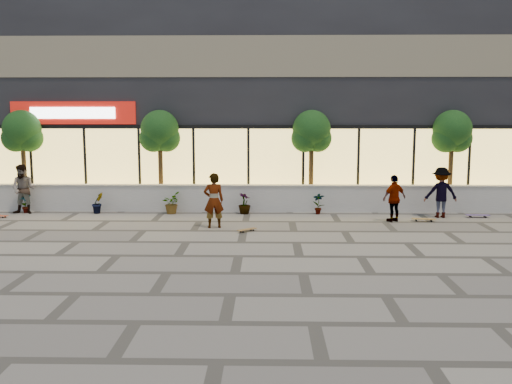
{
  "coord_description": "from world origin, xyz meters",
  "views": [
    {
      "loc": [
        0.78,
        -14.85,
        3.82
      ],
      "look_at": [
        0.41,
        3.14,
        1.3
      ],
      "focal_mm": 40.0,
      "sensor_mm": 36.0,
      "label": 1
    }
  ],
  "objects_px": {
    "skateboard_center": "(247,229)",
    "skater_right_near": "(394,198)",
    "tree_east": "(452,134)",
    "skater_left": "(23,189)",
    "skateboard_right_near": "(424,219)",
    "tree_mideast": "(312,134)",
    "tree_midwest": "(160,134)",
    "skater_center": "(214,200)",
    "skateboard_right_far": "(478,215)",
    "skater_right_far": "(441,192)",
    "tree_west": "(22,134)"
  },
  "relations": [
    {
      "from": "tree_west",
      "to": "tree_mideast",
      "type": "bearing_deg",
      "value": 0.0
    },
    {
      "from": "tree_mideast",
      "to": "tree_east",
      "type": "distance_m",
      "value": 5.5
    },
    {
      "from": "tree_east",
      "to": "skater_left",
      "type": "xyz_separation_m",
      "value": [
        -16.46,
        -1.4,
        -2.05
      ]
    },
    {
      "from": "tree_midwest",
      "to": "tree_east",
      "type": "xyz_separation_m",
      "value": [
        11.5,
        0.0,
        0.0
      ]
    },
    {
      "from": "skater_center",
      "to": "tree_east",
      "type": "bearing_deg",
      "value": -167.86
    },
    {
      "from": "skater_right_near",
      "to": "skateboard_right_near",
      "type": "relative_size",
      "value": 1.94
    },
    {
      "from": "skater_center",
      "to": "skateboard_right_far",
      "type": "bearing_deg",
      "value": -179.11
    },
    {
      "from": "skater_right_far",
      "to": "skateboard_center",
      "type": "height_order",
      "value": "skater_right_far"
    },
    {
      "from": "skater_center",
      "to": "skateboard_right_near",
      "type": "bearing_deg",
      "value": 178.45
    },
    {
      "from": "tree_midwest",
      "to": "tree_east",
      "type": "bearing_deg",
      "value": 0.0
    },
    {
      "from": "tree_midwest",
      "to": "skateboard_right_far",
      "type": "height_order",
      "value": "tree_midwest"
    },
    {
      "from": "skateboard_center",
      "to": "skater_right_near",
      "type": "bearing_deg",
      "value": -22.73
    },
    {
      "from": "tree_midwest",
      "to": "skater_left",
      "type": "relative_size",
      "value": 2.09
    },
    {
      "from": "skateboard_right_near",
      "to": "skateboard_center",
      "type": "bearing_deg",
      "value": -152.29
    },
    {
      "from": "skateboard_center",
      "to": "tree_east",
      "type": "bearing_deg",
      "value": -12.56
    },
    {
      "from": "skateboard_center",
      "to": "skateboard_right_near",
      "type": "bearing_deg",
      "value": -25.54
    },
    {
      "from": "skateboard_right_near",
      "to": "skateboard_right_far",
      "type": "xyz_separation_m",
      "value": [
        2.18,
        0.79,
        0.0
      ]
    },
    {
      "from": "tree_midwest",
      "to": "skateboard_right_near",
      "type": "bearing_deg",
      "value": -15.13
    },
    {
      "from": "tree_east",
      "to": "skater_right_far",
      "type": "distance_m",
      "value": 2.91
    },
    {
      "from": "skater_left",
      "to": "skateboard_right_near",
      "type": "relative_size",
      "value": 2.19
    },
    {
      "from": "skater_left",
      "to": "skateboard_right_far",
      "type": "distance_m",
      "value": 16.97
    },
    {
      "from": "skater_center",
      "to": "skateboard_center",
      "type": "relative_size",
      "value": 2.84
    },
    {
      "from": "skateboard_right_far",
      "to": "tree_mideast",
      "type": "bearing_deg",
      "value": 165.5
    },
    {
      "from": "skateboard_right_far",
      "to": "skater_right_far",
      "type": "bearing_deg",
      "value": -177.56
    },
    {
      "from": "tree_mideast",
      "to": "skater_left",
      "type": "relative_size",
      "value": 2.09
    },
    {
      "from": "skater_right_far",
      "to": "tree_west",
      "type": "bearing_deg",
      "value": -6.82
    },
    {
      "from": "tree_west",
      "to": "skater_center",
      "type": "height_order",
      "value": "tree_west"
    },
    {
      "from": "tree_east",
      "to": "skateboard_center",
      "type": "distance_m",
      "value": 9.54
    },
    {
      "from": "skater_center",
      "to": "skateboard_right_near",
      "type": "distance_m",
      "value": 7.46
    },
    {
      "from": "tree_east",
      "to": "skateboard_right_near",
      "type": "xyz_separation_m",
      "value": [
        -1.7,
        -2.65,
        -2.9
      ]
    },
    {
      "from": "tree_midwest",
      "to": "tree_east",
      "type": "relative_size",
      "value": 1.0
    },
    {
      "from": "tree_mideast",
      "to": "skater_right_far",
      "type": "bearing_deg",
      "value": -21.9
    },
    {
      "from": "skater_left",
      "to": "tree_mideast",
      "type": "bearing_deg",
      "value": 8.44
    },
    {
      "from": "tree_west",
      "to": "tree_east",
      "type": "xyz_separation_m",
      "value": [
        17.0,
        0.0,
        0.0
      ]
    },
    {
      "from": "skater_left",
      "to": "skater_right_far",
      "type": "distance_m",
      "value": 15.57
    },
    {
      "from": "skater_center",
      "to": "skateboard_right_near",
      "type": "relative_size",
      "value": 2.15
    },
    {
      "from": "skateboard_right_far",
      "to": "skateboard_right_near",
      "type": "bearing_deg",
      "value": -157.32
    },
    {
      "from": "skater_left",
      "to": "skater_right_near",
      "type": "relative_size",
      "value": 1.13
    },
    {
      "from": "tree_mideast",
      "to": "skater_left",
      "type": "distance_m",
      "value": 11.24
    },
    {
      "from": "skater_left",
      "to": "tree_west",
      "type": "bearing_deg",
      "value": 112.15
    },
    {
      "from": "tree_midwest",
      "to": "skater_center",
      "type": "relative_size",
      "value": 2.13
    },
    {
      "from": "skater_right_far",
      "to": "skateboard_right_near",
      "type": "xyz_separation_m",
      "value": [
        -0.8,
        -0.8,
        -0.84
      ]
    },
    {
      "from": "tree_mideast",
      "to": "skater_center",
      "type": "xyz_separation_m",
      "value": [
        -3.51,
        -3.9,
        -2.07
      ]
    },
    {
      "from": "tree_east",
      "to": "skateboard_right_far",
      "type": "distance_m",
      "value": 3.48
    },
    {
      "from": "tree_east",
      "to": "skater_right_near",
      "type": "bearing_deg",
      "value": -135.83
    },
    {
      "from": "tree_mideast",
      "to": "tree_east",
      "type": "bearing_deg",
      "value": 0.0
    },
    {
      "from": "tree_east",
      "to": "skateboard_center",
      "type": "relative_size",
      "value": 6.04
    },
    {
      "from": "tree_east",
      "to": "skater_left",
      "type": "distance_m",
      "value": 16.65
    },
    {
      "from": "skateboard_right_near",
      "to": "tree_east",
      "type": "bearing_deg",
      "value": 68.11
    },
    {
      "from": "tree_midwest",
      "to": "skater_right_near",
      "type": "xyz_separation_m",
      "value": [
        8.73,
        -2.69,
        -2.16
      ]
    }
  ]
}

